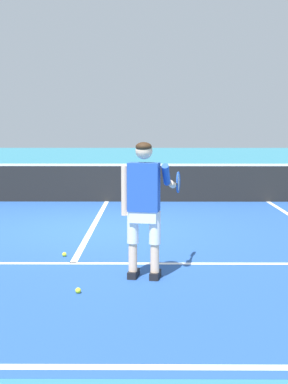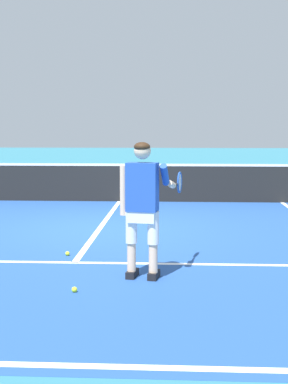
# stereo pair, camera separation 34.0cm
# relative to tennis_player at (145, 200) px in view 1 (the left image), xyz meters

# --- Properties ---
(ground_plane) EXTENTS (80.00, 80.00, 0.00)m
(ground_plane) POSITION_rel_tennis_player_xyz_m (-1.01, 3.35, -0.99)
(ground_plane) COLOR teal
(court_inner_surface) EXTENTS (10.98, 10.13, 0.00)m
(court_inner_surface) POSITION_rel_tennis_player_xyz_m (-1.01, 2.27, -0.99)
(court_inner_surface) COLOR #234C93
(court_inner_surface) RESTS_ON ground
(line_baseline) EXTENTS (10.98, 0.10, 0.01)m
(line_baseline) POSITION_rel_tennis_player_xyz_m (-1.01, -2.60, -0.99)
(line_baseline) COLOR white
(line_baseline) RESTS_ON ground
(line_service) EXTENTS (8.23, 0.10, 0.01)m
(line_service) POSITION_rel_tennis_player_xyz_m (-1.01, 0.73, -0.99)
(line_service) COLOR white
(line_service) RESTS_ON ground
(line_centre_service) EXTENTS (0.10, 6.40, 0.01)m
(line_centre_service) POSITION_rel_tennis_player_xyz_m (-1.01, 3.93, -0.99)
(line_centre_service) COLOR white
(line_centre_service) RESTS_ON ground
(tennis_net) EXTENTS (11.96, 0.08, 1.07)m
(tennis_net) POSITION_rel_tennis_player_xyz_m (-1.01, 7.13, -0.49)
(tennis_net) COLOR #333338
(tennis_net) RESTS_ON ground
(tennis_player) EXTENTS (0.79, 1.07, 1.71)m
(tennis_player) POSITION_rel_tennis_player_xyz_m (0.00, 0.00, 0.00)
(tennis_player) COLOR black
(tennis_player) RESTS_ON ground
(tennis_ball_near_feet) EXTENTS (0.07, 0.07, 0.07)m
(tennis_ball_near_feet) POSITION_rel_tennis_player_xyz_m (-0.76, -0.65, -0.96)
(tennis_ball_near_feet) COLOR #CCE02D
(tennis_ball_near_feet) RESTS_ON ground
(tennis_ball_by_baseline) EXTENTS (0.07, 0.07, 0.07)m
(tennis_ball_by_baseline) POSITION_rel_tennis_player_xyz_m (-1.19, 1.15, -0.96)
(tennis_ball_by_baseline) COLOR #CCE02D
(tennis_ball_by_baseline) RESTS_ON ground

